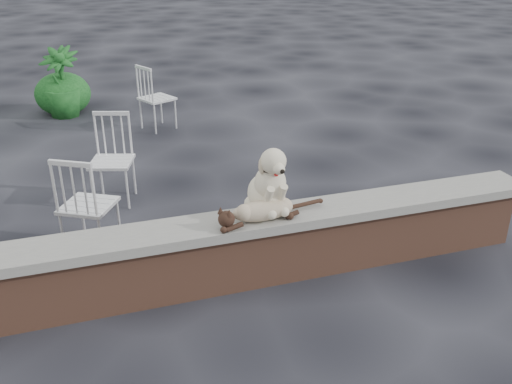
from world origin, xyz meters
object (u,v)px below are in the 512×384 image
object	(u,v)px
chair_c	(88,203)
potted_plant_b	(61,82)
dog	(266,177)
chair_b	(111,160)
chair_e	(157,97)
cat	(263,209)

from	to	relation	value
chair_c	potted_plant_b	bearing A→B (deg)	-57.55
dog	chair_b	xyz separation A→B (m)	(-1.09, 1.80, -0.40)
chair_e	potted_plant_b	world-z (taller)	potted_plant_b
cat	chair_e	size ratio (longest dim) A/B	1.18
dog	potted_plant_b	bearing A→B (deg)	100.78
cat	potted_plant_b	world-z (taller)	potted_plant_b
chair_b	chair_c	size ratio (longest dim) A/B	1.00
dog	chair_e	xyz separation A→B (m)	(-0.26, 4.13, -0.40)
dog	chair_b	size ratio (longest dim) A/B	0.62
chair_b	potted_plant_b	distance (m)	3.44
chair_e	potted_plant_b	size ratio (longest dim) A/B	0.88
cat	potted_plant_b	distance (m)	5.56
potted_plant_b	cat	bearing A→B (deg)	-74.57
potted_plant_b	dog	bearing A→B (deg)	-73.34
chair_b	potted_plant_b	size ratio (longest dim) A/B	0.88
dog	potted_plant_b	xyz separation A→B (m)	(-1.56, 5.21, -0.34)
chair_c	chair_b	bearing A→B (deg)	-75.84
cat	chair_b	world-z (taller)	chair_b
chair_e	chair_b	bearing A→B (deg)	134.37
chair_b	cat	bearing A→B (deg)	-44.90
chair_e	dog	bearing A→B (deg)	157.61
cat	dog	bearing A→B (deg)	56.05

